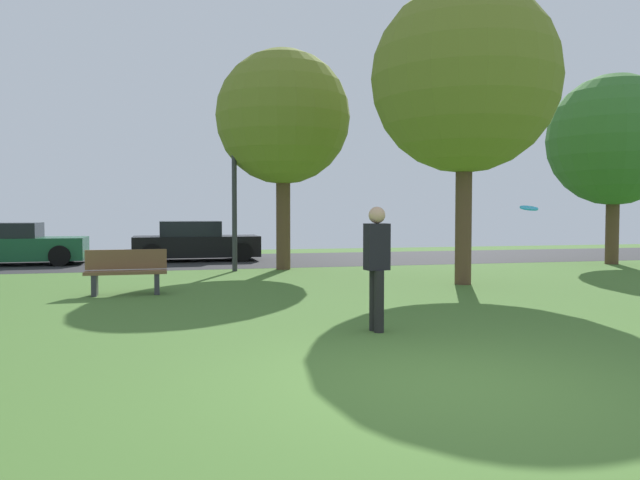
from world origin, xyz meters
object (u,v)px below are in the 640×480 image
at_px(maple_tree_near, 465,80).
at_px(parked_car_black, 195,242).
at_px(park_bench, 126,271).
at_px(street_lamp_post, 234,191).
at_px(person_thrower, 377,262).
at_px(oak_tree_center, 283,118).
at_px(frisbee_disc, 529,208).
at_px(parked_car_green, 10,245).
at_px(oak_tree_left, 614,140).

height_order(maple_tree_near, parked_car_black, maple_tree_near).
relative_size(park_bench, street_lamp_post, 0.36).
height_order(person_thrower, park_bench, person_thrower).
height_order(oak_tree_center, frisbee_disc, oak_tree_center).
distance_m(person_thrower, street_lamp_post, 9.55).
bearing_deg(maple_tree_near, parked_car_green, 144.06).
distance_m(frisbee_disc, park_bench, 7.85).
height_order(park_bench, street_lamp_post, street_lamp_post).
relative_size(parked_car_black, street_lamp_post, 0.93).
height_order(person_thrower, parked_car_black, person_thrower).
bearing_deg(park_bench, parked_car_green, -64.28).
bearing_deg(maple_tree_near, oak_tree_center, 125.33).
relative_size(oak_tree_center, parked_car_green, 1.42).
relative_size(oak_tree_left, oak_tree_center, 0.95).
bearing_deg(park_bench, person_thrower, 126.09).
relative_size(maple_tree_near, oak_tree_left, 1.13).
distance_m(parked_car_black, park_bench, 8.77).
bearing_deg(oak_tree_left, street_lamp_post, 177.60).
bearing_deg(frisbee_disc, park_bench, 142.32).
height_order(person_thrower, street_lamp_post, street_lamp_post).
height_order(oak_tree_center, person_thrower, oak_tree_center).
bearing_deg(oak_tree_center, street_lamp_post, -171.27).
xyz_separation_m(person_thrower, parked_car_black, (-1.84, 13.55, -0.34)).
height_order(oak_tree_left, person_thrower, oak_tree_left).
height_order(frisbee_disc, park_bench, frisbee_disc).
bearing_deg(oak_tree_left, parked_car_green, 167.01).
xyz_separation_m(maple_tree_near, park_bench, (-7.44, 0.02, -4.22)).
bearing_deg(maple_tree_near, street_lamp_post, 136.77).
distance_m(parked_car_green, park_bench, 9.16).
bearing_deg(person_thrower, oak_tree_left, 33.69).
distance_m(oak_tree_left, parked_car_black, 14.09).
distance_m(maple_tree_near, oak_tree_center, 5.77).
height_order(oak_tree_left, frisbee_disc, oak_tree_left).
relative_size(parked_car_green, street_lamp_post, 0.99).
xyz_separation_m(parked_car_green, park_bench, (3.98, -8.25, -0.16)).
height_order(maple_tree_near, frisbee_disc, maple_tree_near).
bearing_deg(oak_tree_left, oak_tree_center, 176.09).
xyz_separation_m(maple_tree_near, frisbee_disc, (-1.31, -4.71, -2.96)).
height_order(maple_tree_near, oak_tree_center, maple_tree_near).
relative_size(maple_tree_near, parked_car_black, 1.63).
height_order(oak_tree_center, park_bench, oak_tree_center).
bearing_deg(parked_car_black, park_bench, -101.70).
xyz_separation_m(maple_tree_near, oak_tree_center, (-3.33, 4.70, -0.31)).
height_order(person_thrower, parked_car_green, person_thrower).
xyz_separation_m(oak_tree_center, parked_car_black, (-2.33, 3.91, -3.75)).
height_order(maple_tree_near, person_thrower, maple_tree_near).
bearing_deg(person_thrower, parked_car_black, 92.53).
xyz_separation_m(parked_car_green, parked_car_black, (5.75, 0.33, 0.01)).
relative_size(oak_tree_center, frisbee_disc, 23.30).
xyz_separation_m(oak_tree_left, person_thrower, (-11.05, -8.91, -2.97)).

